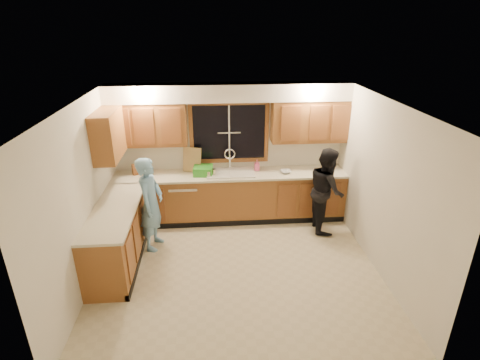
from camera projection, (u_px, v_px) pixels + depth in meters
name	position (u px, v px, depth m)	size (l,w,h in m)	color
floor	(237.00, 269.00, 5.68)	(4.20, 4.20, 0.00)	beige
ceiling	(237.00, 105.00, 4.69)	(4.20, 4.20, 0.00)	silver
wall_back	(229.00, 151.00, 6.92)	(4.20, 4.20, 0.00)	silver
wall_left	(81.00, 200.00, 5.03)	(3.80, 3.80, 0.00)	silver
wall_right	(383.00, 190.00, 5.34)	(3.80, 3.80, 0.00)	silver
base_cabinets_back	(231.00, 197.00, 6.97)	(4.20, 0.60, 0.88)	brown
base_cabinets_left	(118.00, 237.00, 5.69)	(0.60, 1.90, 0.88)	brown
countertop_back	(231.00, 175.00, 6.77)	(4.20, 0.63, 0.04)	beige
countertop_left	(115.00, 210.00, 5.51)	(0.63, 1.90, 0.04)	beige
upper_cabinets_left	(147.00, 124.00, 6.44)	(1.35, 0.33, 0.75)	brown
upper_cabinets_right	(309.00, 121.00, 6.65)	(1.35, 0.33, 0.75)	brown
upper_cabinets_return	(108.00, 135.00, 5.84)	(0.33, 0.90, 0.75)	brown
soffit	(229.00, 92.00, 6.33)	(4.20, 0.35, 0.30)	white
window_frame	(229.00, 133.00, 6.78)	(1.44, 0.03, 1.14)	black
sink	(230.00, 176.00, 6.81)	(0.86, 0.52, 0.57)	silver
dishwasher	(185.00, 200.00, 6.91)	(0.60, 0.56, 0.82)	white
stove	(108.00, 258.00, 5.16)	(0.58, 0.75, 0.90)	white
man	(151.00, 204.00, 5.96)	(0.57, 0.37, 1.56)	#6A9FC9
woman	(326.00, 190.00, 6.51)	(0.73, 0.57, 1.51)	black
knife_block	(136.00, 169.00, 6.69)	(0.11, 0.09, 0.20)	brown
cutting_board	(192.00, 160.00, 6.79)	(0.33, 0.02, 0.45)	tan
dish_crate	(203.00, 170.00, 6.70)	(0.33, 0.31, 0.15)	#2D8F24
soap_bottle	(257.00, 165.00, 6.88)	(0.09, 0.09, 0.20)	#EE5A93
bowl	(286.00, 172.00, 6.79)	(0.19, 0.19, 0.05)	silver
can_left	(209.00, 175.00, 6.57)	(0.06, 0.06, 0.12)	#BDB292
can_right	(214.00, 172.00, 6.66)	(0.07, 0.07, 0.12)	#BDB292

